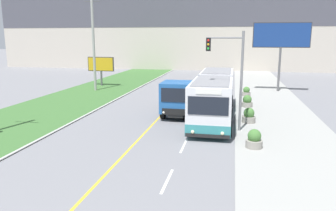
{
  "coord_description": "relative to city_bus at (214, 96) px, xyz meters",
  "views": [
    {
      "loc": [
        5.25,
        -4.55,
        5.79
      ],
      "look_at": [
        1.1,
        16.24,
        1.4
      ],
      "focal_mm": 35.0,
      "sensor_mm": 36.0,
      "label": 1
    }
  ],
  "objects": [
    {
      "name": "planter_round_far",
      "position": [
        2.66,
        9.19,
        -1.12
      ],
      "size": [
        0.82,
        0.82,
        0.94
      ],
      "color": "gray",
      "rests_on": "sidewalk_right"
    },
    {
      "name": "planter_round_third",
      "position": [
        2.54,
        3.83,
        -1.09
      ],
      "size": [
        0.91,
        0.91,
        1.0
      ],
      "color": "gray",
      "rests_on": "sidewalk_right"
    },
    {
      "name": "planter_round_second",
      "position": [
        2.46,
        -1.54,
        -1.08
      ],
      "size": [
        0.91,
        0.91,
        1.03
      ],
      "color": "gray",
      "rests_on": "sidewalk_right"
    },
    {
      "name": "dump_truck",
      "position": [
        -2.53,
        -0.14,
        -0.26
      ],
      "size": [
        2.47,
        7.04,
        2.69
      ],
      "color": "black",
      "rests_on": "ground_plane"
    },
    {
      "name": "apartment_block_background",
      "position": [
        -3.96,
        39.21,
        9.39
      ],
      "size": [
        80.0,
        8.04,
        22.0
      ],
      "color": "beige",
      "rests_on": "ground_plane"
    },
    {
      "name": "billboard_small",
      "position": [
        -14.61,
        13.68,
        0.91
      ],
      "size": [
        3.29,
        0.24,
        3.51
      ],
      "color": "#59595B",
      "rests_on": "ground_plane"
    },
    {
      "name": "planter_round_near",
      "position": [
        2.52,
        -6.9,
        -1.09
      ],
      "size": [
        0.88,
        0.88,
        1.0
      ],
      "color": "gray",
      "rests_on": "sidewalk_right"
    },
    {
      "name": "city_bus",
      "position": [
        0.0,
        0.0,
        0.0
      ],
      "size": [
        2.71,
        12.68,
        3.16
      ],
      "color": "silver",
      "rests_on": "ground_plane"
    },
    {
      "name": "traffic_light_mast",
      "position": [
        1.17,
        -3.68,
        2.32
      ],
      "size": [
        2.28,
        0.32,
        6.2
      ],
      "color": "slate",
      "rests_on": "ground_plane"
    },
    {
      "name": "utility_pole_far",
      "position": [
        -13.8,
        9.99,
        3.9
      ],
      "size": [
        1.8,
        0.28,
        10.9
      ],
      "color": "#9E9E99",
      "rests_on": "ground_plane"
    },
    {
      "name": "billboard_large",
      "position": [
        6.16,
        13.05,
        4.2
      ],
      "size": [
        5.91,
        0.24,
        7.4
      ],
      "color": "#59595B",
      "rests_on": "ground_plane"
    }
  ]
}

